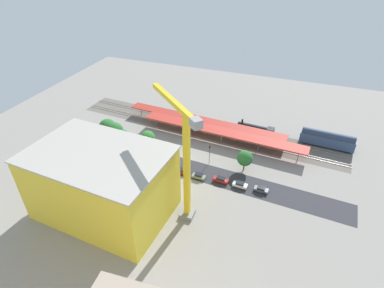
% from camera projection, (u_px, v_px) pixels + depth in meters
% --- Properties ---
extents(ground_plane, '(169.96, 169.96, 0.00)m').
position_uv_depth(ground_plane, '(184.00, 159.00, 103.94)').
color(ground_plane, gray).
rests_on(ground_plane, ground).
extents(rail_bed, '(106.95, 21.72, 0.01)m').
position_uv_depth(rail_bed, '(204.00, 128.00, 120.96)').
color(rail_bed, '#665E54').
rests_on(rail_bed, ground).
extents(street_asphalt, '(106.60, 17.21, 0.01)m').
position_uv_depth(street_asphalt, '(180.00, 166.00, 100.92)').
color(street_asphalt, '#2D2D33').
rests_on(street_asphalt, ground).
extents(track_rails, '(105.91, 15.32, 0.12)m').
position_uv_depth(track_rails, '(204.00, 128.00, 120.86)').
color(track_rails, '#9E9EA8').
rests_on(track_rails, ground).
extents(platform_canopy_near, '(60.72, 10.03, 4.55)m').
position_uv_depth(platform_canopy_near, '(222.00, 132.00, 110.72)').
color(platform_canopy_near, '#B73328').
rests_on(platform_canopy_near, ground).
extents(platform_canopy_far, '(63.30, 9.74, 4.08)m').
position_uv_depth(platform_canopy_far, '(204.00, 120.00, 118.39)').
color(platform_canopy_far, '#A82D23').
rests_on(platform_canopy_far, ground).
extents(locomotive, '(15.07, 3.81, 5.06)m').
position_uv_depth(locomotive, '(257.00, 130.00, 116.37)').
color(locomotive, black).
rests_on(locomotive, ground).
extents(passenger_coach, '(18.55, 4.46, 6.03)m').
position_uv_depth(passenger_coach, '(327.00, 139.00, 108.64)').
color(passenger_coach, black).
rests_on(passenger_coach, ground).
extents(parked_car_0, '(4.31, 2.18, 1.59)m').
position_uv_depth(parked_car_0, '(261.00, 190.00, 90.38)').
color(parked_car_0, black).
rests_on(parked_car_0, ground).
extents(parked_car_1, '(4.47, 2.14, 1.69)m').
position_uv_depth(parked_car_1, '(240.00, 185.00, 92.02)').
color(parked_car_1, black).
rests_on(parked_car_1, ground).
extents(parked_car_2, '(4.85, 2.10, 1.67)m').
position_uv_depth(parked_car_2, '(221.00, 180.00, 93.94)').
color(parked_car_2, black).
rests_on(parked_car_2, ground).
extents(parked_car_3, '(4.27, 1.95, 1.71)m').
position_uv_depth(parked_car_3, '(199.00, 176.00, 95.38)').
color(parked_car_3, black).
rests_on(parked_car_3, ground).
extents(parked_car_4, '(4.52, 2.16, 1.58)m').
position_uv_depth(parked_car_4, '(182.00, 171.00, 97.41)').
color(parked_car_4, black).
rests_on(parked_car_4, ground).
extents(parked_car_5, '(4.66, 2.04, 1.73)m').
position_uv_depth(parked_car_5, '(165.00, 167.00, 99.28)').
color(parked_car_5, black).
rests_on(parked_car_5, ground).
extents(parked_car_6, '(4.82, 2.21, 1.86)m').
position_uv_depth(parked_car_6, '(147.00, 164.00, 100.64)').
color(parked_car_6, black).
rests_on(parked_car_6, ground).
extents(construction_building, '(35.43, 24.95, 18.49)m').
position_uv_depth(construction_building, '(102.00, 184.00, 79.61)').
color(construction_building, yellow).
rests_on(construction_building, ground).
extents(construction_roof_slab, '(36.07, 25.60, 0.40)m').
position_uv_depth(construction_roof_slab, '(96.00, 154.00, 74.38)').
color(construction_roof_slab, '#ADA89E').
rests_on(construction_roof_slab, construction_building).
extents(tower_crane, '(18.38, 16.83, 31.73)m').
position_uv_depth(tower_crane, '(184.00, 157.00, 73.81)').
color(tower_crane, gray).
rests_on(tower_crane, ground).
extents(box_truck_0, '(8.48, 2.59, 3.14)m').
position_uv_depth(box_truck_0, '(136.00, 171.00, 96.30)').
color(box_truck_0, black).
rests_on(box_truck_0, ground).
extents(street_tree_0, '(4.12, 4.12, 6.27)m').
position_uv_depth(street_tree_0, '(123.00, 135.00, 108.94)').
color(street_tree_0, brown).
rests_on(street_tree_0, ground).
extents(street_tree_1, '(5.29, 5.29, 7.46)m').
position_uv_depth(street_tree_1, '(147.00, 138.00, 106.06)').
color(street_tree_1, brown).
rests_on(street_tree_1, ground).
extents(street_tree_2, '(6.23, 6.23, 7.92)m').
position_uv_depth(street_tree_2, '(115.00, 131.00, 110.11)').
color(street_tree_2, brown).
rests_on(street_tree_2, ground).
extents(street_tree_3, '(5.01, 5.01, 7.05)m').
position_uv_depth(street_tree_3, '(245.00, 158.00, 96.84)').
color(street_tree_3, brown).
rests_on(street_tree_3, ground).
extents(street_tree_4, '(6.35, 6.35, 8.44)m').
position_uv_depth(street_tree_4, '(108.00, 128.00, 111.13)').
color(street_tree_4, brown).
rests_on(street_tree_4, ground).
extents(traffic_light, '(0.50, 0.36, 7.02)m').
position_uv_depth(traffic_light, '(210.00, 152.00, 99.69)').
color(traffic_light, '#333333').
rests_on(traffic_light, ground).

